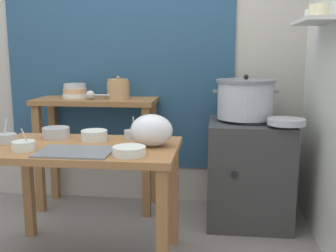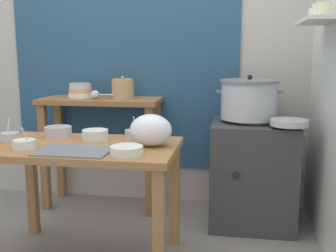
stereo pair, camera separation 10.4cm
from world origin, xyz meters
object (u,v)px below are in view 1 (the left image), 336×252
Objects in this scene: wide_pan at (286,122)px; clay_pot at (118,89)px; prep_bowl_5 at (24,145)px; steamer_pot at (245,99)px; prep_bowl_6 at (132,134)px; prep_bowl_4 at (94,135)px; back_shelf_table at (97,126)px; bowl_stack_enamel at (75,91)px; prep_table at (85,164)px; prep_bowl_2 at (56,132)px; plastic_bag at (152,130)px; ladle at (92,95)px; stove_block at (248,171)px; prep_bowl_1 at (129,151)px; serving_tray at (75,152)px; prep_bowl_3 at (7,138)px; prep_bowl_0 at (154,133)px.

clay_pot is at bearing 164.14° from wide_pan.
steamer_pot is at bearing 35.67° from prep_bowl_5.
prep_bowl_5 is at bearing -145.37° from prep_bowl_6.
prep_bowl_4 is 0.43m from prep_bowl_5.
bowl_stack_enamel reaches higher than back_shelf_table.
prep_bowl_5 reaches higher than prep_table.
plastic_bag is at bearing -13.57° from prep_bowl_2.
ladle is at bearing 168.69° from wide_pan.
prep_bowl_6 is at bearing -163.16° from wide_pan.
back_shelf_table reaches higher than stove_block.
plastic_bag is at bearing 4.85° from prep_table.
clay_pot is 1.11× the size of prep_bowl_4.
prep_bowl_6 is (0.24, -0.65, -0.22)m from clay_pot.
back_shelf_table is 6.55× the size of prep_bowl_6.
plastic_bag is at bearing -128.97° from steamer_pot.
prep_bowl_1 is (0.31, -0.20, 0.14)m from prep_table.
serving_tray is at bearing -152.34° from plastic_bag.
back_shelf_table is at bearing 173.82° from stove_block.
prep_table is 0.88m from ladle.
clay_pot is 1.22× the size of prep_bowl_3.
back_shelf_table is 1.03m from prep_bowl_5.
prep_bowl_4 is at bearing 88.01° from serving_tray.
bowl_stack_enamel is 1.31m from prep_bowl_1.
back_shelf_table is at bearing 71.15° from prep_bowl_3.
steamer_pot is 1.36m from prep_bowl_2.
prep_bowl_2 is (-0.25, 0.36, 0.03)m from serving_tray.
stove_block is 1.33m from ladle.
prep_bowl_5 is at bearing -96.03° from back_shelf_table.
ladle is 2.19× the size of prep_bowl_5.
prep_table is at bearing -142.45° from steamer_pot.
steamer_pot is 0.80m from prep_bowl_0.
prep_bowl_4 is (0.26, -0.05, -0.00)m from prep_bowl_2.
clay_pot is at bearing 89.92° from prep_table.
prep_bowl_0 reaches higher than serving_tray.
steamer_pot is 1.57m from prep_bowl_5.
prep_bowl_6 is at bearing -56.54° from back_shelf_table.
back_shelf_table is 5.61× the size of prep_bowl_2.
prep_bowl_2 is (-0.64, 0.16, -0.06)m from plastic_bag.
prep_bowl_6 is (0.43, -0.65, 0.07)m from back_shelf_table.
prep_bowl_1 is at bearing -109.80° from plastic_bag.
serving_tray is 0.32m from prep_bowl_4.
prep_bowl_6 reaches higher than stove_block.
prep_bowl_4 is (0.21, -0.65, -0.18)m from ladle.
bowl_stack_enamel is 1.17× the size of prep_bowl_2.
stove_block is 5.15× the size of prep_bowl_0.
prep_bowl_3 is (-1.49, -0.73, 0.37)m from stove_block.
clay_pot reaches higher than wide_pan.
bowl_stack_enamel reaches higher than prep_bowl_0.
wide_pan is 1.78m from prep_bowl_3.
prep_table is 0.21m from serving_tray.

